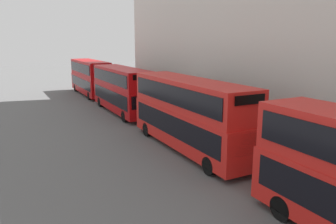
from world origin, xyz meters
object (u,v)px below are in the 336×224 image
(bus_third_in_queue, at_px, (122,88))
(pedestrian, at_px, (189,120))
(bus_trailing, at_px, (90,76))
(bus_second_in_queue, at_px, (189,112))

(bus_third_in_queue, bearing_deg, pedestrian, -72.28)
(bus_third_in_queue, bearing_deg, bus_trailing, 90.00)
(bus_third_in_queue, height_order, bus_trailing, bus_trailing)
(bus_third_in_queue, distance_m, pedestrian, 8.81)
(bus_trailing, xyz_separation_m, pedestrian, (2.64, -20.17, -1.64))
(bus_second_in_queue, xyz_separation_m, pedestrian, (2.64, 4.22, -1.73))
(bus_third_in_queue, bearing_deg, bus_second_in_queue, -90.00)
(bus_trailing, bearing_deg, pedestrian, -82.56)
(bus_second_in_queue, xyz_separation_m, bus_trailing, (0.00, 24.39, -0.09))
(bus_second_in_queue, relative_size, bus_trailing, 1.05)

